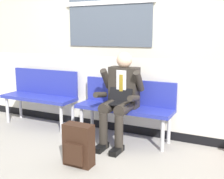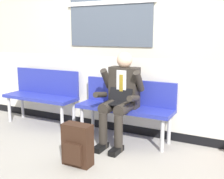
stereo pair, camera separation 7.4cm
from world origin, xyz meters
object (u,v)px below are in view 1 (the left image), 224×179
Objects in this scene: bench_empty at (41,92)px; backpack at (78,146)px; person_seated at (120,96)px; bench_with_person at (126,104)px.

bench_empty is 2.63× the size of backpack.
backpack is at bearing -99.53° from person_seated.
backpack is (1.38, -1.02, -0.29)m from bench_empty.
person_seated is at bearing -90.00° from bench_with_person.
bench_empty reaches higher than backpack.
person_seated is (1.51, -0.20, 0.13)m from bench_empty.
bench_with_person is 1.08× the size of bench_empty.
bench_empty is at bearing 143.51° from backpack.
bench_with_person is at bearing -0.23° from bench_empty.
bench_with_person is at bearing 82.25° from backpack.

